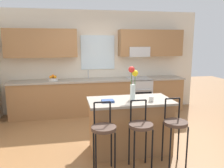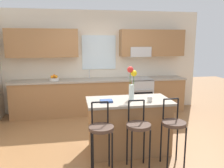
{
  "view_description": "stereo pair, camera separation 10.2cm",
  "coord_description": "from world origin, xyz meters",
  "px_view_note": "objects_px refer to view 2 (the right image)",
  "views": [
    {
      "loc": [
        -0.8,
        -4.1,
        1.9
      ],
      "look_at": [
        0.11,
        0.55,
        1.0
      ],
      "focal_mm": 36.33,
      "sensor_mm": 36.0,
      "label": 1
    },
    {
      "loc": [
        -0.7,
        -4.12,
        1.9
      ],
      "look_at": [
        0.11,
        0.55,
        1.0
      ],
      "focal_mm": 36.33,
      "sensor_mm": 36.0,
      "label": 2
    }
  ],
  "objects_px": {
    "bar_stool_far": "(173,126)",
    "fruit_bowl_oranges": "(54,78)",
    "kitchen_island": "(129,125)",
    "bar_stool_middle": "(138,129)",
    "flower_vase": "(132,82)",
    "cookbook": "(106,101)",
    "bar_stool_near": "(101,131)",
    "mug_ceramic": "(150,99)",
    "oven_range": "(140,95)"
  },
  "relations": [
    {
      "from": "bar_stool_middle",
      "to": "fruit_bowl_oranges",
      "type": "relative_size",
      "value": 4.34
    },
    {
      "from": "cookbook",
      "to": "fruit_bowl_oranges",
      "type": "distance_m",
      "value": 2.49
    },
    {
      "from": "oven_range",
      "to": "kitchen_island",
      "type": "height_order",
      "value": "same"
    },
    {
      "from": "bar_stool_far",
      "to": "fruit_bowl_oranges",
      "type": "distance_m",
      "value": 3.42
    },
    {
      "from": "bar_stool_middle",
      "to": "flower_vase",
      "type": "bearing_deg",
      "value": 85.57
    },
    {
      "from": "bar_stool_middle",
      "to": "mug_ceramic",
      "type": "bearing_deg",
      "value": 52.94
    },
    {
      "from": "fruit_bowl_oranges",
      "to": "oven_range",
      "type": "bearing_deg",
      "value": -0.77
    },
    {
      "from": "kitchen_island",
      "to": "mug_ceramic",
      "type": "xyz_separation_m",
      "value": [
        0.31,
        -0.18,
        0.5
      ]
    },
    {
      "from": "bar_stool_near",
      "to": "fruit_bowl_oranges",
      "type": "height_order",
      "value": "fruit_bowl_oranges"
    },
    {
      "from": "bar_stool_far",
      "to": "fruit_bowl_oranges",
      "type": "height_order",
      "value": "fruit_bowl_oranges"
    },
    {
      "from": "bar_stool_near",
      "to": "flower_vase",
      "type": "distance_m",
      "value": 1.03
    },
    {
      "from": "flower_vase",
      "to": "fruit_bowl_oranges",
      "type": "bearing_deg",
      "value": 123.2
    },
    {
      "from": "flower_vase",
      "to": "bar_stool_far",
      "type": "bearing_deg",
      "value": -49.6
    },
    {
      "from": "bar_stool_near",
      "to": "cookbook",
      "type": "height_order",
      "value": "bar_stool_near"
    },
    {
      "from": "bar_stool_far",
      "to": "cookbook",
      "type": "bearing_deg",
      "value": 151.34
    },
    {
      "from": "oven_range",
      "to": "fruit_bowl_oranges",
      "type": "height_order",
      "value": "fruit_bowl_oranges"
    },
    {
      "from": "kitchen_island",
      "to": "bar_stool_far",
      "type": "relative_size",
      "value": 1.37
    },
    {
      "from": "bar_stool_far",
      "to": "flower_vase",
      "type": "xyz_separation_m",
      "value": [
        -0.5,
        0.59,
        0.6
      ]
    },
    {
      "from": "flower_vase",
      "to": "bar_stool_middle",
      "type": "bearing_deg",
      "value": -94.43
    },
    {
      "from": "kitchen_island",
      "to": "flower_vase",
      "type": "height_order",
      "value": "flower_vase"
    },
    {
      "from": "bar_stool_near",
      "to": "oven_range",
      "type": "bearing_deg",
      "value": 63.1
    },
    {
      "from": "oven_range",
      "to": "kitchen_island",
      "type": "relative_size",
      "value": 0.65
    },
    {
      "from": "bar_stool_middle",
      "to": "kitchen_island",
      "type": "bearing_deg",
      "value": 90.0
    },
    {
      "from": "kitchen_island",
      "to": "flower_vase",
      "type": "distance_m",
      "value": 0.77
    },
    {
      "from": "bar_stool_near",
      "to": "mug_ceramic",
      "type": "height_order",
      "value": "bar_stool_near"
    },
    {
      "from": "flower_vase",
      "to": "oven_range",
      "type": "bearing_deg",
      "value": 69.62
    },
    {
      "from": "bar_stool_far",
      "to": "flower_vase",
      "type": "height_order",
      "value": "flower_vase"
    },
    {
      "from": "oven_range",
      "to": "kitchen_island",
      "type": "bearing_deg",
      "value": -111.36
    },
    {
      "from": "bar_stool_middle",
      "to": "cookbook",
      "type": "distance_m",
      "value": 0.72
    },
    {
      "from": "mug_ceramic",
      "to": "fruit_bowl_oranges",
      "type": "distance_m",
      "value": 2.93
    },
    {
      "from": "bar_stool_near",
      "to": "fruit_bowl_oranges",
      "type": "relative_size",
      "value": 4.34
    },
    {
      "from": "bar_stool_far",
      "to": "fruit_bowl_oranges",
      "type": "relative_size",
      "value": 4.34
    },
    {
      "from": "bar_stool_far",
      "to": "mug_ceramic",
      "type": "distance_m",
      "value": 0.58
    },
    {
      "from": "bar_stool_near",
      "to": "bar_stool_far",
      "type": "distance_m",
      "value": 1.1
    },
    {
      "from": "oven_range",
      "to": "fruit_bowl_oranges",
      "type": "distance_m",
      "value": 2.31
    },
    {
      "from": "oven_range",
      "to": "bar_stool_middle",
      "type": "xyz_separation_m",
      "value": [
        -0.85,
        -2.77,
        0.18
      ]
    },
    {
      "from": "oven_range",
      "to": "mug_ceramic",
      "type": "xyz_separation_m",
      "value": [
        -0.54,
        -2.36,
        0.51
      ]
    },
    {
      "from": "kitchen_island",
      "to": "mug_ceramic",
      "type": "bearing_deg",
      "value": -29.61
    },
    {
      "from": "cookbook",
      "to": "kitchen_island",
      "type": "bearing_deg",
      "value": 9.43
    },
    {
      "from": "bar_stool_middle",
      "to": "bar_stool_far",
      "type": "height_order",
      "value": "same"
    },
    {
      "from": "mug_ceramic",
      "to": "fruit_bowl_oranges",
      "type": "bearing_deg",
      "value": 125.53
    },
    {
      "from": "oven_range",
      "to": "kitchen_island",
      "type": "distance_m",
      "value": 2.34
    },
    {
      "from": "kitchen_island",
      "to": "bar_stool_near",
      "type": "relative_size",
      "value": 1.37
    },
    {
      "from": "kitchen_island",
      "to": "flower_vase",
      "type": "relative_size",
      "value": 2.5
    },
    {
      "from": "kitchen_island",
      "to": "fruit_bowl_oranges",
      "type": "xyz_separation_m",
      "value": [
        -1.4,
        2.21,
        0.51
      ]
    },
    {
      "from": "bar_stool_near",
      "to": "bar_stool_far",
      "type": "bearing_deg",
      "value": 0.0
    },
    {
      "from": "oven_range",
      "to": "bar_stool_near",
      "type": "xyz_separation_m",
      "value": [
        -1.4,
        -2.77,
        0.18
      ]
    },
    {
      "from": "flower_vase",
      "to": "fruit_bowl_oranges",
      "type": "height_order",
      "value": "flower_vase"
    },
    {
      "from": "bar_stool_far",
      "to": "flower_vase",
      "type": "bearing_deg",
      "value": 130.4
    },
    {
      "from": "bar_stool_far",
      "to": "mug_ceramic",
      "type": "relative_size",
      "value": 11.58
    }
  ]
}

